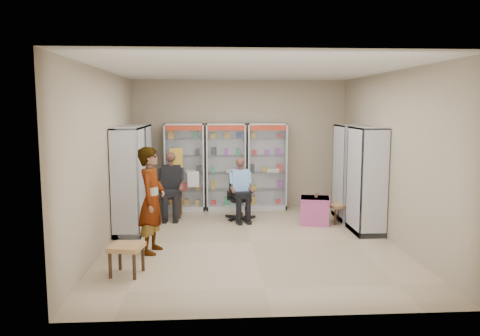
{
  "coord_description": "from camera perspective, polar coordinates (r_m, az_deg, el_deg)",
  "views": [
    {
      "loc": [
        -0.69,
        -8.03,
        2.38
      ],
      "look_at": [
        -0.15,
        0.7,
        1.23
      ],
      "focal_mm": 35.0,
      "sensor_mm": 36.0,
      "label": 1
    }
  ],
  "objects": [
    {
      "name": "standing_man",
      "position": [
        7.74,
        -10.7,
        -3.89
      ],
      "size": [
        0.53,
        0.7,
        1.74
      ],
      "primitive_type": "imported",
      "rotation": [
        0.0,
        0.0,
        1.38
      ],
      "color": "gray",
      "rests_on": "floor"
    },
    {
      "name": "room_shell",
      "position": [
        8.07,
        1.36,
        4.56
      ],
      "size": [
        5.02,
        6.02,
        3.01
      ],
      "color": "tan",
      "rests_on": "ground"
    },
    {
      "name": "cabinet_right_far",
      "position": [
        10.16,
        13.19,
        -0.53
      ],
      "size": [
        0.9,
        0.5,
        2.0
      ],
      "primitive_type": "cube",
      "rotation": [
        0.0,
        0.0,
        1.57
      ],
      "color": "#9FA0A6",
      "rests_on": "floor"
    },
    {
      "name": "tea_glass",
      "position": [
        9.67,
        9.28,
        -3.23
      ],
      "size": [
        0.07,
        0.07,
        0.11
      ],
      "primitive_type": "cylinder",
      "color": "#561E07",
      "rests_on": "pink_trunk"
    },
    {
      "name": "cabinet_back_mid",
      "position": [
        10.85,
        -1.73,
        0.17
      ],
      "size": [
        0.9,
        0.5,
        2.0
      ],
      "primitive_type": "cube",
      "color": "#A0A2A6",
      "rests_on": "floor"
    },
    {
      "name": "cabinet_back_left",
      "position": [
        10.86,
        -6.75,
        0.13
      ],
      "size": [
        0.9,
        0.5,
        2.0
      ],
      "primitive_type": "cube",
      "color": "#B5B8BC",
      "rests_on": "floor"
    },
    {
      "name": "woven_stool_b",
      "position": [
        6.96,
        -13.63,
        -10.81
      ],
      "size": [
        0.52,
        0.52,
        0.44
      ],
      "primitive_type": "cube",
      "rotation": [
        0.0,
        0.0,
        -0.2
      ],
      "color": "#A47F45",
      "rests_on": "floor"
    },
    {
      "name": "cabinet_back_right",
      "position": [
        10.92,
        3.25,
        0.21
      ],
      "size": [
        0.9,
        0.5,
        2.0
      ],
      "primitive_type": "cube",
      "color": "silver",
      "rests_on": "floor"
    },
    {
      "name": "cabinet_right_near",
      "position": [
        9.12,
        15.17,
        -1.48
      ],
      "size": [
        0.9,
        0.5,
        2.0
      ],
      "primitive_type": "cube",
      "rotation": [
        0.0,
        0.0,
        1.57
      ],
      "color": "#B3B6BA",
      "rests_on": "floor"
    },
    {
      "name": "pink_trunk",
      "position": [
        9.71,
        9.1,
        -5.14
      ],
      "size": [
        0.67,
        0.65,
        0.55
      ],
      "primitive_type": "cube",
      "rotation": [
        0.0,
        0.0,
        -0.21
      ],
      "color": "#A9436E",
      "rests_on": "floor"
    },
    {
      "name": "floor",
      "position": [
        8.4,
        1.31,
        -8.97
      ],
      "size": [
        6.0,
        6.0,
        0.0
      ],
      "primitive_type": "plane",
      "color": "tan",
      "rests_on": "ground"
    },
    {
      "name": "woven_stool_a",
      "position": [
        9.9,
        11.75,
        -5.44
      ],
      "size": [
        0.5,
        0.5,
        0.38
      ],
      "primitive_type": "cube",
      "rotation": [
        0.0,
        0.0,
        0.37
      ],
      "color": "#A17F44",
      "rests_on": "floor"
    },
    {
      "name": "seated_customer",
      "position": [
        10.16,
        -8.37,
        -2.29
      ],
      "size": [
        0.44,
        0.6,
        1.34
      ],
      "primitive_type": null,
      "color": "black",
      "rests_on": "floor"
    },
    {
      "name": "seated_shopkeeper",
      "position": [
        9.86,
        0.01,
        -2.8
      ],
      "size": [
        0.48,
        0.62,
        1.24
      ],
      "primitive_type": null,
      "rotation": [
        0.0,
        0.0,
        0.14
      ],
      "color": "#6C92D7",
      "rests_on": "floor"
    },
    {
      "name": "cabinet_left_far",
      "position": [
        10.04,
        -12.34,
        -0.59
      ],
      "size": [
        0.9,
        0.5,
        2.0
      ],
      "primitive_type": "cube",
      "rotation": [
        0.0,
        0.0,
        -1.57
      ],
      "color": "#B6B8BE",
      "rests_on": "floor"
    },
    {
      "name": "office_chair",
      "position": [
        9.93,
        -0.01,
        -3.51
      ],
      "size": [
        0.6,
        0.6,
        0.97
      ],
      "primitive_type": "cube",
      "rotation": [
        0.0,
        0.0,
        0.14
      ],
      "color": "black",
      "rests_on": "floor"
    },
    {
      "name": "wooden_chair",
      "position": [
        10.25,
        -8.32,
        -3.34
      ],
      "size": [
        0.42,
        0.42,
        0.94
      ],
      "primitive_type": "cube",
      "color": "#322013",
      "rests_on": "floor"
    },
    {
      "name": "cabinet_left_near",
      "position": [
        8.97,
        -13.4,
        -1.57
      ],
      "size": [
        0.9,
        0.5,
        2.0
      ],
      "primitive_type": "cube",
      "rotation": [
        0.0,
        0.0,
        -1.57
      ],
      "color": "#ABAEB2",
      "rests_on": "floor"
    }
  ]
}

